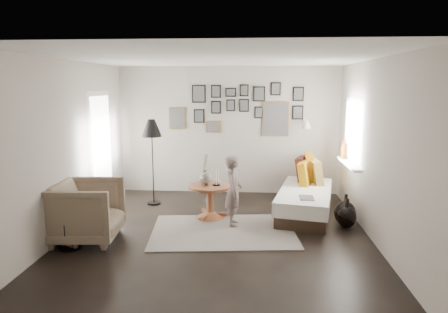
# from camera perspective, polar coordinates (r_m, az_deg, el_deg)

# --- Properties ---
(ground) EXTENTS (4.80, 4.80, 0.00)m
(ground) POSITION_cam_1_polar(r_m,az_deg,el_deg) (6.19, -0.81, -10.90)
(ground) COLOR black
(ground) RESTS_ON ground
(wall_back) EXTENTS (4.50, 0.00, 4.50)m
(wall_back) POSITION_cam_1_polar(r_m,az_deg,el_deg) (8.22, 0.62, 3.71)
(wall_back) COLOR #A79E92
(wall_back) RESTS_ON ground
(wall_front) EXTENTS (4.50, 0.00, 4.50)m
(wall_front) POSITION_cam_1_polar(r_m,az_deg,el_deg) (3.51, -4.27, -5.11)
(wall_front) COLOR #A79E92
(wall_front) RESTS_ON ground
(wall_left) EXTENTS (0.00, 4.80, 4.80)m
(wall_left) POSITION_cam_1_polar(r_m,az_deg,el_deg) (6.45, -21.20, 1.23)
(wall_left) COLOR #A79E92
(wall_left) RESTS_ON ground
(wall_right) EXTENTS (0.00, 4.80, 4.80)m
(wall_right) POSITION_cam_1_polar(r_m,az_deg,el_deg) (6.08, 20.78, 0.76)
(wall_right) COLOR #A79E92
(wall_right) RESTS_ON ground
(ceiling) EXTENTS (4.80, 4.80, 0.00)m
(ceiling) POSITION_cam_1_polar(r_m,az_deg,el_deg) (5.79, -0.88, 13.89)
(ceiling) COLOR white
(ceiling) RESTS_ON wall_back
(door_left) EXTENTS (0.00, 2.14, 2.14)m
(door_left) POSITION_cam_1_polar(r_m,az_deg,el_deg) (7.57, -17.13, 0.78)
(door_left) COLOR white
(door_left) RESTS_ON wall_left
(window_right) EXTENTS (0.15, 1.32, 1.30)m
(window_right) POSITION_cam_1_polar(r_m,az_deg,el_deg) (7.40, 17.13, -0.34)
(window_right) COLOR white
(window_right) RESTS_ON wall_right
(gallery_wall) EXTENTS (2.74, 0.03, 1.08)m
(gallery_wall) POSITION_cam_1_polar(r_m,az_deg,el_deg) (8.15, 2.64, 6.77)
(gallery_wall) COLOR brown
(gallery_wall) RESTS_ON wall_back
(wall_sconce) EXTENTS (0.18, 0.36, 0.16)m
(wall_sconce) POSITION_cam_1_polar(r_m,az_deg,el_deg) (7.99, 11.69, 4.49)
(wall_sconce) COLOR white
(wall_sconce) RESTS_ON wall_back
(rug) EXTENTS (2.32, 1.74, 0.01)m
(rug) POSITION_cam_1_polar(r_m,az_deg,el_deg) (6.26, -0.12, -10.60)
(rug) COLOR beige
(rug) RESTS_ON ground
(pedestal_table) EXTENTS (0.73, 0.73, 0.57)m
(pedestal_table) POSITION_cam_1_polar(r_m,az_deg,el_deg) (6.79, -1.99, -6.62)
(pedestal_table) COLOR brown
(pedestal_table) RESTS_ON ground
(vase) EXTENTS (0.21, 0.21, 0.52)m
(vase) POSITION_cam_1_polar(r_m,az_deg,el_deg) (6.69, -2.68, -2.72)
(vase) COLOR black
(vase) RESTS_ON pedestal_table
(candles) EXTENTS (0.13, 0.13, 0.27)m
(candles) POSITION_cam_1_polar(r_m,az_deg,el_deg) (6.66, -1.07, -3.02)
(candles) COLOR black
(candles) RESTS_ON pedestal_table
(daybed) EXTENTS (1.23, 2.08, 0.96)m
(daybed) POSITION_cam_1_polar(r_m,az_deg,el_deg) (7.20, 11.41, -5.59)
(daybed) COLOR black
(daybed) RESTS_ON ground
(magazine_on_daybed) EXTENTS (0.23, 0.30, 0.02)m
(magazine_on_daybed) POSITION_cam_1_polar(r_m,az_deg,el_deg) (6.54, 11.73, -5.79)
(magazine_on_daybed) COLOR black
(magazine_on_daybed) RESTS_ON daybed
(armchair) EXTENTS (1.03, 1.01, 0.87)m
(armchair) POSITION_cam_1_polar(r_m,az_deg,el_deg) (6.13, -19.09, -7.37)
(armchair) COLOR #6F5E4A
(armchair) RESTS_ON ground
(armchair_cushion) EXTENTS (0.41, 0.42, 0.18)m
(armchair_cushion) POSITION_cam_1_polar(r_m,az_deg,el_deg) (6.15, -18.68, -6.86)
(armchair_cushion) COLOR silver
(armchair_cushion) RESTS_ON armchair
(floor_lamp) EXTENTS (0.37, 0.37, 1.61)m
(floor_lamp) POSITION_cam_1_polar(r_m,az_deg,el_deg) (7.48, -10.29, 3.57)
(floor_lamp) COLOR black
(floor_lamp) RESTS_ON ground
(magazine_basket) EXTENTS (0.38, 0.38, 0.38)m
(magazine_basket) POSITION_cam_1_polar(r_m,az_deg,el_deg) (6.00, -21.16, -10.40)
(magazine_basket) COLOR black
(magazine_basket) RESTS_ON ground
(demijohn_large) EXTENTS (0.34, 0.34, 0.52)m
(demijohn_large) POSITION_cam_1_polar(r_m,az_deg,el_deg) (6.75, 16.90, -7.73)
(demijohn_large) COLOR black
(demijohn_large) RESTS_ON ground
(demijohn_small) EXTENTS (0.30, 0.30, 0.47)m
(demijohn_small) POSITION_cam_1_polar(r_m,az_deg,el_deg) (6.65, 17.12, -8.23)
(demijohn_small) COLOR black
(demijohn_small) RESTS_ON ground
(child) EXTENTS (0.29, 0.43, 1.13)m
(child) POSITION_cam_1_polar(r_m,az_deg,el_deg) (6.35, 1.35, -4.96)
(child) COLOR #6A5753
(child) RESTS_ON ground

